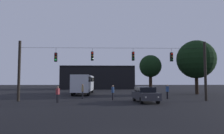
{
  "coord_description": "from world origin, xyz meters",
  "views": [
    {
      "loc": [
        -0.75,
        -6.63,
        2.1
      ],
      "look_at": [
        -0.07,
        17.88,
        3.77
      ],
      "focal_mm": 33.13,
      "sensor_mm": 36.0,
      "label": 1
    }
  ],
  "objects_px": {
    "car_near_right": "(145,94)",
    "pedestrian_crossing_left": "(113,92)",
    "tree_behind_building": "(150,66)",
    "pedestrian_near_bus": "(83,90)",
    "pedestrian_crossing_center": "(58,93)",
    "tree_left_silhouette": "(196,59)",
    "city_bus": "(84,83)",
    "pedestrian_crossing_right": "(167,91)"
  },
  "relations": [
    {
      "from": "pedestrian_near_bus",
      "to": "tree_left_silhouette",
      "type": "bearing_deg",
      "value": 24.89
    },
    {
      "from": "city_bus",
      "to": "pedestrian_crossing_center",
      "type": "height_order",
      "value": "city_bus"
    },
    {
      "from": "pedestrian_near_bus",
      "to": "tree_behind_building",
      "type": "height_order",
      "value": "tree_behind_building"
    },
    {
      "from": "pedestrian_near_bus",
      "to": "tree_behind_building",
      "type": "xyz_separation_m",
      "value": [
        10.0,
        8.66,
        3.5
      ]
    },
    {
      "from": "city_bus",
      "to": "pedestrian_crossing_center",
      "type": "relative_size",
      "value": 6.93
    },
    {
      "from": "pedestrian_crossing_right",
      "to": "tree_left_silhouette",
      "type": "xyz_separation_m",
      "value": [
        7.22,
        8.3,
        4.62
      ]
    },
    {
      "from": "city_bus",
      "to": "tree_left_silhouette",
      "type": "height_order",
      "value": "tree_left_silhouette"
    },
    {
      "from": "tree_left_silhouette",
      "to": "pedestrian_near_bus",
      "type": "bearing_deg",
      "value": -155.11
    },
    {
      "from": "pedestrian_crossing_center",
      "to": "pedestrian_crossing_left",
      "type": "bearing_deg",
      "value": 23.34
    },
    {
      "from": "city_bus",
      "to": "pedestrian_crossing_left",
      "type": "xyz_separation_m",
      "value": [
        4.39,
        -10.84,
        -0.93
      ]
    },
    {
      "from": "city_bus",
      "to": "pedestrian_crossing_left",
      "type": "height_order",
      "value": "city_bus"
    },
    {
      "from": "pedestrian_crossing_right",
      "to": "tree_left_silhouette",
      "type": "bearing_deg",
      "value": 48.99
    },
    {
      "from": "car_near_right",
      "to": "tree_behind_building",
      "type": "height_order",
      "value": "tree_behind_building"
    },
    {
      "from": "city_bus",
      "to": "pedestrian_crossing_center",
      "type": "xyz_separation_m",
      "value": [
        -1.1,
        -13.21,
        -0.97
      ]
    },
    {
      "from": "tree_behind_building",
      "to": "car_near_right",
      "type": "bearing_deg",
      "value": -104.53
    },
    {
      "from": "car_near_right",
      "to": "tree_behind_building",
      "type": "bearing_deg",
      "value": 75.47
    },
    {
      "from": "pedestrian_crossing_left",
      "to": "tree_left_silhouette",
      "type": "distance_m",
      "value": 17.49
    },
    {
      "from": "pedestrian_crossing_left",
      "to": "pedestrian_crossing_center",
      "type": "relative_size",
      "value": 1.04
    },
    {
      "from": "car_near_right",
      "to": "pedestrian_crossing_center",
      "type": "xyz_separation_m",
      "value": [
        -8.64,
        -0.02,
        0.1
      ]
    },
    {
      "from": "city_bus",
      "to": "tree_left_silhouette",
      "type": "bearing_deg",
      "value": -3.35
    },
    {
      "from": "pedestrian_crossing_center",
      "to": "pedestrian_crossing_right",
      "type": "relative_size",
      "value": 0.94
    },
    {
      "from": "tree_left_silhouette",
      "to": "city_bus",
      "type": "bearing_deg",
      "value": 176.65
    },
    {
      "from": "city_bus",
      "to": "car_near_right",
      "type": "relative_size",
      "value": 2.47
    },
    {
      "from": "car_near_right",
      "to": "pedestrian_near_bus",
      "type": "relative_size",
      "value": 2.56
    },
    {
      "from": "pedestrian_crossing_center",
      "to": "city_bus",
      "type": "bearing_deg",
      "value": 85.25
    },
    {
      "from": "pedestrian_near_bus",
      "to": "tree_left_silhouette",
      "type": "relative_size",
      "value": 0.2
    },
    {
      "from": "car_near_right",
      "to": "pedestrian_crossing_left",
      "type": "height_order",
      "value": "pedestrian_crossing_left"
    },
    {
      "from": "tree_left_silhouette",
      "to": "car_near_right",
      "type": "bearing_deg",
      "value": -131.12
    },
    {
      "from": "pedestrian_crossing_center",
      "to": "tree_behind_building",
      "type": "xyz_separation_m",
      "value": [
        11.95,
        12.8,
        3.6
      ]
    },
    {
      "from": "car_near_right",
      "to": "pedestrian_crossing_left",
      "type": "distance_m",
      "value": 3.93
    },
    {
      "from": "car_near_right",
      "to": "tree_left_silhouette",
      "type": "distance_m",
      "value": 16.79
    },
    {
      "from": "car_near_right",
      "to": "city_bus",
      "type": "bearing_deg",
      "value": 119.76
    },
    {
      "from": "pedestrian_crossing_left",
      "to": "tree_behind_building",
      "type": "bearing_deg",
      "value": 58.24
    },
    {
      "from": "pedestrian_crossing_left",
      "to": "tree_behind_building",
      "type": "height_order",
      "value": "tree_behind_building"
    },
    {
      "from": "pedestrian_crossing_right",
      "to": "pedestrian_near_bus",
      "type": "relative_size",
      "value": 0.97
    },
    {
      "from": "pedestrian_crossing_center",
      "to": "tree_left_silhouette",
      "type": "height_order",
      "value": "tree_left_silhouette"
    },
    {
      "from": "tree_behind_building",
      "to": "pedestrian_near_bus",
      "type": "bearing_deg",
      "value": -139.09
    },
    {
      "from": "city_bus",
      "to": "car_near_right",
      "type": "bearing_deg",
      "value": -60.24
    },
    {
      "from": "pedestrian_crossing_right",
      "to": "pedestrian_crossing_left",
      "type": "bearing_deg",
      "value": -167.18
    },
    {
      "from": "car_near_right",
      "to": "pedestrian_crossing_left",
      "type": "xyz_separation_m",
      "value": [
        -3.15,
        2.35,
        0.14
      ]
    },
    {
      "from": "tree_left_silhouette",
      "to": "tree_behind_building",
      "type": "bearing_deg",
      "value": 174.88
    },
    {
      "from": "tree_behind_building",
      "to": "pedestrian_crossing_left",
      "type": "bearing_deg",
      "value": -121.76
    }
  ]
}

